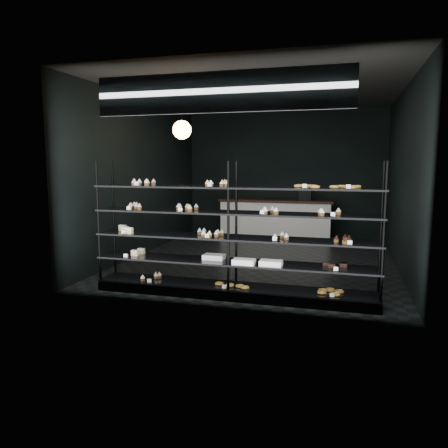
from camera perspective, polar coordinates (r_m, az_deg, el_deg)
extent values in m
cube|color=black|center=(8.61, 4.86, -4.64)|extent=(5.00, 6.00, 0.01)
cube|color=black|center=(8.50, 5.13, 16.83)|extent=(5.00, 6.00, 0.01)
cube|color=black|center=(11.37, 7.83, 6.49)|extent=(5.00, 0.01, 3.20)
cube|color=black|center=(5.49, -0.88, 5.02)|extent=(5.00, 0.01, 3.20)
cube|color=black|center=(9.21, -10.57, 6.09)|extent=(0.01, 6.00, 3.20)
cube|color=black|center=(8.31, 22.25, 5.44)|extent=(0.01, 6.00, 3.20)
cube|color=black|center=(6.27, 1.08, -8.92)|extent=(4.00, 0.50, 0.12)
cylinder|color=black|center=(6.64, -16.07, -0.10)|extent=(0.04, 0.04, 1.85)
cylinder|color=black|center=(7.02, -14.19, 0.38)|extent=(0.04, 0.04, 1.85)
cylinder|color=black|center=(5.86, 0.56, -0.84)|extent=(0.04, 0.04, 1.85)
cylinder|color=black|center=(6.28, 1.61, -0.25)|extent=(0.04, 0.04, 1.85)
cylinder|color=black|center=(5.68, 20.14, -1.62)|extent=(0.04, 0.04, 1.85)
cylinder|color=black|center=(6.11, 19.83, -0.95)|extent=(0.04, 0.04, 1.85)
cube|color=black|center=(6.25, 1.08, -8.13)|extent=(4.00, 0.50, 0.03)
cube|color=black|center=(6.16, 1.09, -5.00)|extent=(4.00, 0.50, 0.02)
cube|color=black|center=(6.09, 1.10, -1.79)|extent=(4.00, 0.50, 0.02)
cube|color=black|center=(6.04, 1.11, 1.48)|extent=(4.00, 0.50, 0.02)
cube|color=black|center=(6.01, 1.12, 4.80)|extent=(4.00, 0.50, 0.02)
cube|color=white|center=(6.31, -11.21, 5.14)|extent=(0.06, 0.04, 0.06)
cube|color=white|center=(5.90, -1.47, 5.10)|extent=(0.05, 0.04, 0.06)
cube|color=white|center=(5.66, 10.30, 4.85)|extent=(0.06, 0.04, 0.06)
cube|color=white|center=(5.63, 16.23, 4.65)|extent=(0.06, 0.04, 0.06)
cube|color=white|center=(6.39, -11.97, 2.01)|extent=(0.06, 0.04, 0.06)
cube|color=white|center=(6.07, -5.41, 1.83)|extent=(0.05, 0.04, 0.06)
cube|color=white|center=(5.76, 5.26, 1.50)|extent=(0.05, 0.04, 0.06)
cube|color=white|center=(5.67, 13.89, 1.20)|extent=(0.06, 0.04, 0.06)
cube|color=white|center=(6.50, -12.98, -1.04)|extent=(0.06, 0.04, 0.06)
cube|color=white|center=(6.01, -2.52, -1.57)|extent=(0.06, 0.04, 0.06)
cube|color=white|center=(5.78, 6.62, -1.99)|extent=(0.05, 0.04, 0.06)
cube|color=white|center=(5.71, 15.61, -2.36)|extent=(0.06, 0.04, 0.06)
cube|color=white|center=(6.54, -12.44, -4.09)|extent=(0.06, 0.04, 0.06)
cube|color=white|center=(5.79, 14.53, -5.73)|extent=(0.06, 0.04, 0.06)
cube|color=white|center=(6.46, -9.62, -7.34)|extent=(0.06, 0.04, 0.06)
cube|color=white|center=(6.07, 0.50, -8.24)|extent=(0.06, 0.04, 0.06)
cube|color=white|center=(5.88, 13.77, -9.02)|extent=(0.06, 0.04, 0.06)
cube|color=#0B0E39|center=(5.63, -0.67, 16.84)|extent=(3.20, 0.04, 0.45)
cube|color=white|center=(5.61, -0.73, 16.87)|extent=(3.30, 0.02, 0.50)
cylinder|color=black|center=(7.81, -5.56, 15.40)|extent=(0.01, 0.01, 0.57)
sphere|color=#F29954|center=(7.76, -5.51, 12.14)|extent=(0.32, 0.32, 0.32)
cube|color=silver|center=(10.98, 6.74, 0.49)|extent=(2.70, 0.60, 0.92)
cube|color=black|center=(10.93, 6.79, 3.04)|extent=(2.80, 0.65, 0.06)
cube|color=black|center=(10.83, 10.58, 3.74)|extent=(0.30, 0.30, 0.25)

